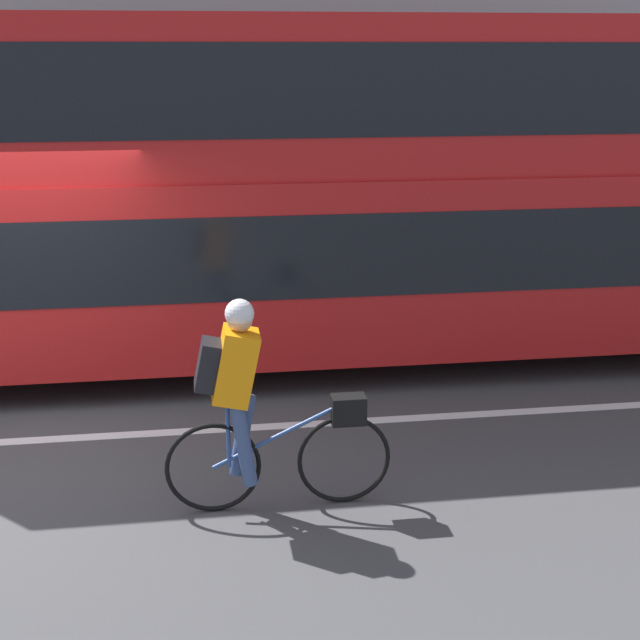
{
  "coord_description": "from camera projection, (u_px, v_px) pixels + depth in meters",
  "views": [
    {
      "loc": [
        1.69,
        -7.44,
        3.39
      ],
      "look_at": [
        2.8,
        0.23,
        1.01
      ],
      "focal_mm": 50.0,
      "sensor_mm": 36.0,
      "label": 1
    }
  ],
  "objects": [
    {
      "name": "sidewalk_curb",
      "position": [
        75.0,
        291.0,
        12.64
      ],
      "size": [
        60.0,
        2.5,
        0.15
      ],
      "color": "gray",
      "rests_on": "ground_plane"
    },
    {
      "name": "bus",
      "position": [
        386.0,
        175.0,
        9.72
      ],
      "size": [
        11.32,
        2.59,
        3.7
      ],
      "color": "black",
      "rests_on": "ground_plane"
    },
    {
      "name": "road_center_line",
      "position": [
        12.0,
        441.0,
        7.99
      ],
      "size": [
        50.0,
        0.14,
        0.01
      ],
      "primitive_type": "cube",
      "color": "silver",
      "rests_on": "ground_plane"
    },
    {
      "name": "building_facade",
      "position": [
        67.0,
        29.0,
        12.92
      ],
      "size": [
        60.0,
        0.3,
        7.29
      ],
      "color": "#9E9EA3",
      "rests_on": "ground_plane"
    },
    {
      "name": "ground_plane",
      "position": [
        8.0,
        451.0,
        7.8
      ],
      "size": [
        80.0,
        80.0,
        0.0
      ],
      "primitive_type": "plane",
      "color": "#424244"
    },
    {
      "name": "cyclist_on_bike",
      "position": [
        254.0,
        400.0,
        6.58
      ],
      "size": [
        1.72,
        0.32,
        1.67
      ],
      "color": "black",
      "rests_on": "ground_plane"
    },
    {
      "name": "trash_bin",
      "position": [
        476.0,
        245.0,
        13.17
      ],
      "size": [
        0.59,
        0.59,
        0.88
      ],
      "color": "#262628",
      "rests_on": "sidewalk_curb"
    }
  ]
}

